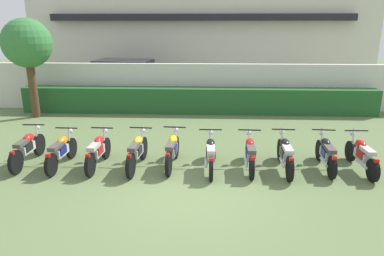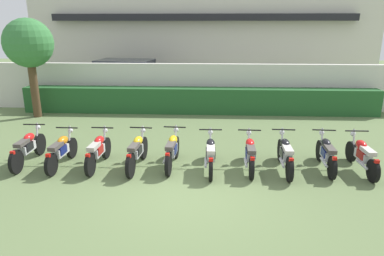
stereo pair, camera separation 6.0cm
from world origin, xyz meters
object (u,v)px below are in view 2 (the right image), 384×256
Objects in this scene: motorcycle_in_row_1 at (61,150)px; motorcycle_in_row_5 at (210,153)px; motorcycle_in_row_4 at (172,150)px; motorcycle_in_row_8 at (326,153)px; tree_near_inspector at (29,45)px; motorcycle_in_row_2 at (98,151)px; motorcycle_in_row_6 at (250,153)px; motorcycle_in_row_0 at (28,147)px; motorcycle_in_row_7 at (285,154)px; parked_car at (129,79)px; motorcycle_in_row_9 at (362,155)px; motorcycle_in_row_3 at (137,151)px.

motorcycle_in_row_5 is at bearing -88.19° from motorcycle_in_row_1.
motorcycle_in_row_8 is (3.96, -0.00, -0.01)m from motorcycle_in_row_4.
tree_near_inspector is 2.12× the size of motorcycle_in_row_2.
motorcycle_in_row_6 is (2.00, -0.10, -0.01)m from motorcycle_in_row_4.
motorcycle_in_row_0 is 6.76m from motorcycle_in_row_7.
motorcycle_in_row_4 reaches higher than motorcycle_in_row_5.
motorcycle_in_row_1 is at bearing 91.95° from motorcycle_in_row_7.
parked_car is 10.34m from motorcycle_in_row_6.
motorcycle_in_row_6 is 1.00× the size of motorcycle_in_row_8.
motorcycle_in_row_3 is at bearing 89.81° from motorcycle_in_row_9.
parked_car is 1.23× the size of tree_near_inspector.
motorcycle_in_row_8 is 0.95× the size of motorcycle_in_row_9.
tree_near_inspector reaches higher than motorcycle_in_row_9.
motorcycle_in_row_0 is (-0.72, -8.85, -0.49)m from parked_car.
motorcycle_in_row_3 is 1.06× the size of motorcycle_in_row_8.
motorcycle_in_row_3 is at bearing -89.16° from motorcycle_in_row_2.
motorcycle_in_row_9 is (3.83, 0.10, -0.00)m from motorcycle_in_row_5.
motorcycle_in_row_7 is at bearing -85.97° from motorcycle_in_row_3.
motorcycle_in_row_9 is at bearing -24.32° from tree_near_inspector.
tree_near_inspector is (-2.84, -4.02, 1.91)m from parked_car.
parked_car reaches higher than motorcycle_in_row_4.
motorcycle_in_row_2 is at bearing 91.67° from motorcycle_in_row_7.
motorcycle_in_row_2 reaches higher than motorcycle_in_row_5.
motorcycle_in_row_2 reaches higher than motorcycle_in_row_9.
motorcycle_in_row_9 is (7.73, 0.08, -0.00)m from motorcycle_in_row_1.
parked_car is 9.93m from motorcycle_in_row_5.
motorcycle_in_row_2 is 1.94m from motorcycle_in_row_4.
parked_car is 11.36m from motorcycle_in_row_8.
motorcycle_in_row_0 is at bearing -86.09° from parked_car.
motorcycle_in_row_2 is 1.03m from motorcycle_in_row_3.
parked_car is 10.83m from motorcycle_in_row_7.
parked_car is at bearing 41.94° from motorcycle_in_row_8.
motorcycle_in_row_5 is 1.06× the size of motorcycle_in_row_8.
motorcycle_in_row_5 is at bearing 92.87° from motorcycle_in_row_7.
motorcycle_in_row_9 is (4.83, -0.07, -0.01)m from motorcycle_in_row_4.
motorcycle_in_row_8 is (1.06, 0.12, -0.01)m from motorcycle_in_row_7.
motorcycle_in_row_0 is at bearing 87.37° from motorcycle_in_row_5.
motorcycle_in_row_2 is at bearing -86.33° from motorcycle_in_row_1.
motorcycle_in_row_9 is at bearing -89.34° from motorcycle_in_row_5.
tree_near_inspector is 7.51m from motorcycle_in_row_3.
motorcycle_in_row_6 is 2.82m from motorcycle_in_row_9.
tree_near_inspector is 2.09× the size of motorcycle_in_row_4.
motorcycle_in_row_1 is at bearing 94.39° from motorcycle_in_row_8.
motorcycle_in_row_0 is 1.06× the size of motorcycle_in_row_4.
motorcycle_in_row_3 is (2.97, -0.14, 0.00)m from motorcycle_in_row_0.
tree_near_inspector is at bearing 62.61° from motorcycle_in_row_7.
motorcycle_in_row_1 is (0.25, -8.99, -0.50)m from parked_car.
motorcycle_in_row_3 is 4.86m from motorcycle_in_row_8.
motorcycle_in_row_1 is (3.10, -4.97, -2.41)m from tree_near_inspector.
motorcycle_in_row_9 is at bearing -91.71° from motorcycle_in_row_0.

